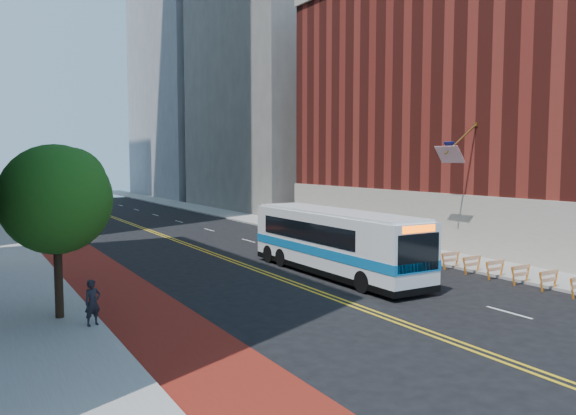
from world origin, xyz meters
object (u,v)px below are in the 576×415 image
(transit_bus, at_px, (333,241))
(car_c, at_px, (65,221))
(street_tree, at_px, (57,195))
(car_b, at_px, (65,226))
(pedestrian, at_px, (93,303))
(car_a, at_px, (44,237))

(transit_bus, distance_m, car_c, 31.32)
(transit_bus, bearing_deg, car_c, 106.97)
(street_tree, relative_size, transit_bus, 0.52)
(car_b, xyz_separation_m, pedestrian, (-3.35, -28.05, 0.22))
(street_tree, bearing_deg, pedestrian, -64.73)
(car_a, bearing_deg, street_tree, -99.24)
(transit_bus, bearing_deg, street_tree, -172.42)
(street_tree, height_order, car_b, street_tree)
(transit_bus, bearing_deg, car_b, 112.31)
(car_b, height_order, pedestrian, pedestrian)
(car_c, bearing_deg, car_a, -101.01)
(transit_bus, distance_m, car_a, 22.85)
(car_a, distance_m, car_c, 11.13)
(street_tree, xyz_separation_m, car_c, (5.03, 31.84, -4.27))
(car_b, bearing_deg, street_tree, -116.79)
(transit_bus, height_order, car_c, transit_bus)
(car_c, bearing_deg, street_tree, -93.88)
(car_c, xyz_separation_m, pedestrian, (-4.19, -33.63, 0.37))
(transit_bus, xyz_separation_m, car_a, (-12.31, 19.21, -1.20))
(street_tree, bearing_deg, car_a, 84.75)
(car_c, bearing_deg, transit_bus, -67.75)
(transit_bus, distance_m, pedestrian, 13.95)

